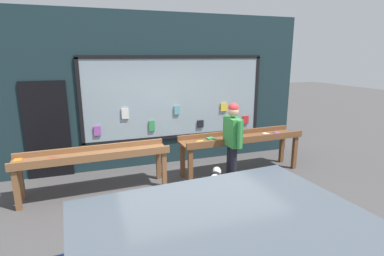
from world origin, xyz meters
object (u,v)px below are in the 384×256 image
at_px(display_table_right, 241,141).
at_px(person_browsing, 232,137).
at_px(small_dog, 216,176).
at_px(display_table_left, 94,158).

relative_size(display_table_right, person_browsing, 1.67).
bearing_deg(small_dog, person_browsing, -35.20).
xyz_separation_m(display_table_left, small_dog, (2.23, -0.66, -0.42)).
height_order(display_table_left, person_browsing, person_browsing).
height_order(display_table_right, person_browsing, person_browsing).
distance_m(display_table_right, small_dog, 1.20).
bearing_deg(display_table_left, person_browsing, -9.79).
xyz_separation_m(person_browsing, small_dog, (-0.44, -0.20, -0.71)).
xyz_separation_m(display_table_right, person_browsing, (-0.46, -0.46, 0.25)).
height_order(person_browsing, small_dog, person_browsing).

